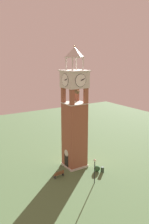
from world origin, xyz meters
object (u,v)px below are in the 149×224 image
Objects in this scene: clock_tower at (74,119)px; lamp_post at (95,166)px; park_bench at (59,174)px; trash_bin at (102,169)px.

clock_tower is 8.10m from lamp_post.
park_bench is at bearing -141.60° from lamp_post.
lamp_post reaches higher than park_bench.
park_bench is 6.76m from trash_bin.
park_bench is at bearing -64.00° from clock_tower.
park_bench is at bearing -108.78° from trash_bin.
trash_bin is at bearing 123.27° from lamp_post.
lamp_post is at bearing -5.69° from clock_tower.
clock_tower is 8.83m from trash_bin.
clock_tower reaches higher than trash_bin.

